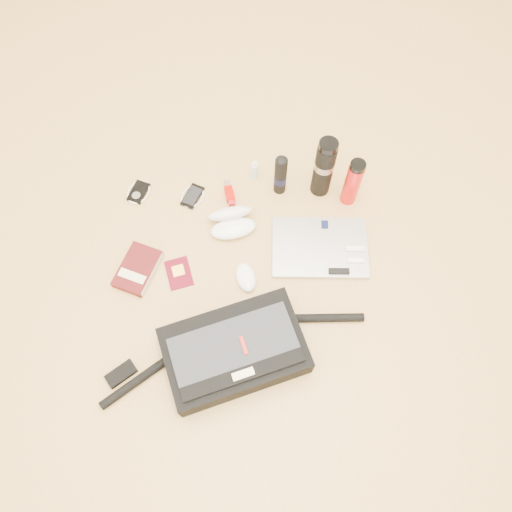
{
  "coord_description": "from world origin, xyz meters",
  "views": [
    {
      "loc": [
        0.05,
        -0.62,
        1.67
      ],
      "look_at": [
        0.02,
        0.12,
        0.06
      ],
      "focal_mm": 35.0,
      "sensor_mm": 36.0,
      "label": 1
    }
  ],
  "objects_px": {
    "thermos_black": "(324,168)",
    "messenger_bag": "(234,351)",
    "laptop": "(320,248)",
    "thermos_red": "(353,182)",
    "book": "(138,269)"
  },
  "relations": [
    {
      "from": "messenger_bag",
      "to": "thermos_black",
      "type": "xyz_separation_m",
      "value": [
        0.3,
        0.67,
        0.09
      ]
    },
    {
      "from": "laptop",
      "to": "thermos_black",
      "type": "bearing_deg",
      "value": 88.14
    },
    {
      "from": "messenger_bag",
      "to": "thermos_black",
      "type": "height_order",
      "value": "thermos_black"
    },
    {
      "from": "messenger_bag",
      "to": "book",
      "type": "bearing_deg",
      "value": 119.91
    },
    {
      "from": "messenger_bag",
      "to": "thermos_black",
      "type": "bearing_deg",
      "value": 45.17
    },
    {
      "from": "thermos_black",
      "to": "messenger_bag",
      "type": "bearing_deg",
      "value": -114.18
    },
    {
      "from": "laptop",
      "to": "messenger_bag",
      "type": "bearing_deg",
      "value": -127.07
    },
    {
      "from": "laptop",
      "to": "thermos_red",
      "type": "bearing_deg",
      "value": 62.15
    },
    {
      "from": "laptop",
      "to": "thermos_red",
      "type": "xyz_separation_m",
      "value": [
        0.11,
        0.22,
        0.1
      ]
    },
    {
      "from": "book",
      "to": "thermos_red",
      "type": "distance_m",
      "value": 0.84
    },
    {
      "from": "thermos_red",
      "to": "book",
      "type": "bearing_deg",
      "value": -156.94
    },
    {
      "from": "laptop",
      "to": "thermos_red",
      "type": "height_order",
      "value": "thermos_red"
    },
    {
      "from": "laptop",
      "to": "thermos_red",
      "type": "distance_m",
      "value": 0.27
    },
    {
      "from": "thermos_black",
      "to": "laptop",
      "type": "bearing_deg",
      "value": -90.93
    },
    {
      "from": "messenger_bag",
      "to": "thermos_red",
      "type": "distance_m",
      "value": 0.75
    }
  ]
}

